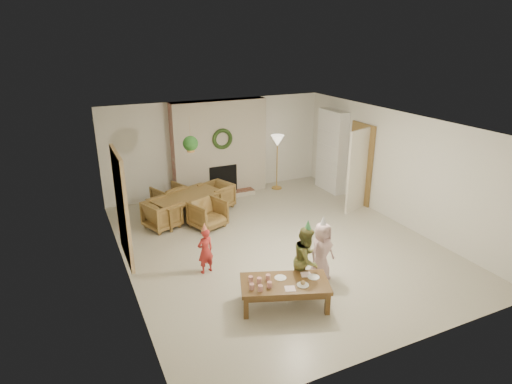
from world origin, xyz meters
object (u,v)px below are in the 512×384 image
dining_table (188,207)px  dining_chair_far (170,198)px  dining_chair_left (162,214)px  dining_chair_right (217,196)px  child_red (205,251)px  child_pink (322,251)px  child_plaid (306,259)px  dining_chair_near (208,214)px  coffee_table_top (285,284)px

dining_table → dining_chair_far: 0.72m
dining_table → dining_chair_left: size_ratio=2.34×
dining_chair_right → child_red: bearing=-45.2°
dining_chair_far → dining_chair_right: same height
dining_chair_far → child_pink: child_pink is taller
dining_chair_right → child_plaid: 4.08m
dining_chair_near → child_pink: size_ratio=0.65×
dining_chair_left → dining_chair_right: size_ratio=1.00×
dining_chair_near → dining_chair_left: size_ratio=1.00×
dining_chair_left → dining_chair_right: same height
dining_chair_far → child_red: child_red is taller
coffee_table_top → dining_chair_far: bearing=118.5°
child_plaid → child_pink: (0.43, 0.20, -0.05)m
dining_chair_near → child_pink: child_pink is taller
dining_table → child_pink: bearing=-90.5°
dining_table → dining_chair_left: 0.72m
dining_chair_far → coffee_table_top: size_ratio=0.50×
child_pink → child_red: bearing=135.5°
dining_chair_left → child_pink: bearing=-169.8°
dining_chair_right → coffee_table_top: (-0.44, -4.31, 0.08)m
child_red → dining_table: bearing=-112.9°
child_pink → dining_chair_near: bearing=97.3°
dining_table → child_pink: child_pink is taller
dining_chair_near → child_pink: (1.10, -2.88, 0.22)m
dining_chair_near → child_plaid: 3.16m
dining_chair_near → child_pink: bearing=-90.6°
dining_chair_left → dining_chair_right: (1.50, 0.59, 0.00)m
dining_table → dining_chair_left: bearing=180.0°
dining_chair_near → coffee_table_top: (0.13, -3.32, 0.08)m
coffee_table_top → dining_chair_near: bearing=112.7°
dining_chair_left → child_red: size_ratio=0.81×
dining_chair_right → child_plaid: size_ratio=0.60×
dining_chair_right → child_pink: size_ratio=0.65×
dining_chair_far → child_plaid: 4.57m
dining_chair_far → dining_chair_right: 1.15m
dining_chair_far → child_red: 3.16m
dining_chair_near → dining_chair_left: same height
dining_chair_right → child_pink: child_pink is taller
dining_table → dining_chair_far: bearing=90.0°
dining_table → child_plaid: bearing=-97.6°
dining_chair_right → child_plaid: (0.09, -4.07, 0.26)m
coffee_table_top → child_pink: child_pink is taller
dining_chair_near → child_red: size_ratio=0.81×
dining_chair_near → child_plaid: bearing=-99.3°
dining_chair_near → dining_chair_far: same height
dining_chair_far → child_red: bearing=65.9°
dining_chair_near → child_pink: 3.09m
dining_table → dining_chair_far: size_ratio=2.34×
coffee_table_top → child_pink: (0.97, 0.44, 0.14)m
dining_chair_far → child_plaid: child_plaid is taller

